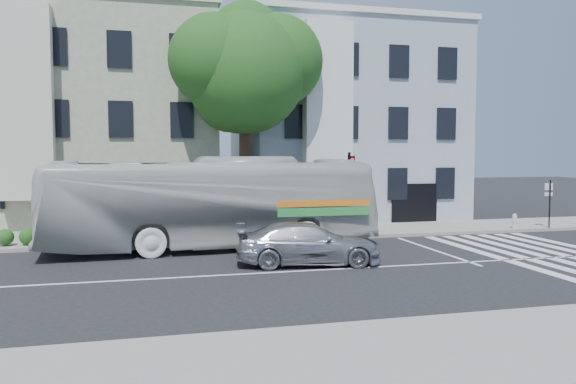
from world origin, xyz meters
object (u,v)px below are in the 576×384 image
object	(u,v)px
sedan	(308,244)
fire_hydrant	(515,221)
traffic_signal	(350,183)
bus	(213,203)

from	to	relation	value
sedan	fire_hydrant	bearing A→B (deg)	-57.85
traffic_signal	bus	bearing A→B (deg)	-176.48
bus	fire_hydrant	bearing A→B (deg)	-89.36
fire_hydrant	sedan	bearing A→B (deg)	-155.96
sedan	traffic_signal	xyz separation A→B (m)	(3.35, 4.93, 1.78)
sedan	fire_hydrant	world-z (taller)	sedan
sedan	traffic_signal	world-z (taller)	traffic_signal
traffic_signal	sedan	bearing A→B (deg)	-128.61
sedan	fire_hydrant	xyz separation A→B (m)	(12.12, 5.41, -0.20)
sedan	fire_hydrant	size ratio (longest dim) A/B	6.86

